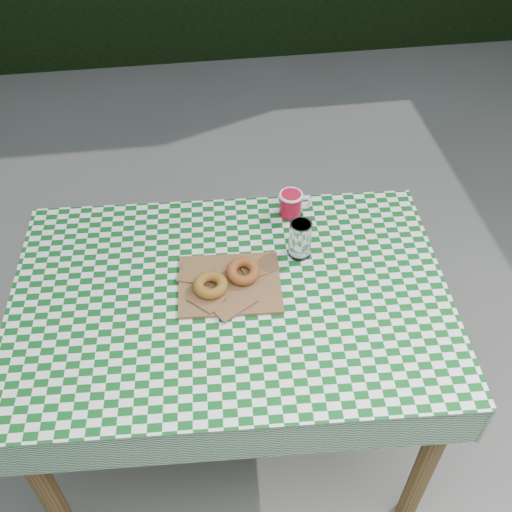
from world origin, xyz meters
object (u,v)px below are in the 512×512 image
Objects in this scene: paper_bag at (230,283)px; coffee_mug at (291,204)px; table at (234,372)px; drinking_glass at (300,239)px.

coffee_mug is (0.22, 0.28, 0.03)m from paper_bag.
drinking_glass reaches higher than table.
coffee_mug is at bearing 51.19° from paper_bag.
paper_bag is at bearing 89.30° from table.
table is at bearing -124.77° from coffee_mug.
table is 8.58× the size of coffee_mug.
drinking_glass is at bearing 34.49° from table.
drinking_glass is at bearing -90.81° from coffee_mug.
table is at bearing -149.02° from drinking_glass.
coffee_mug reaches higher than table.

